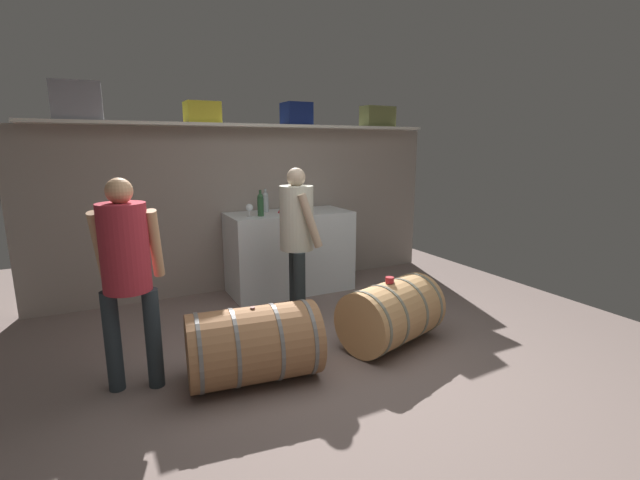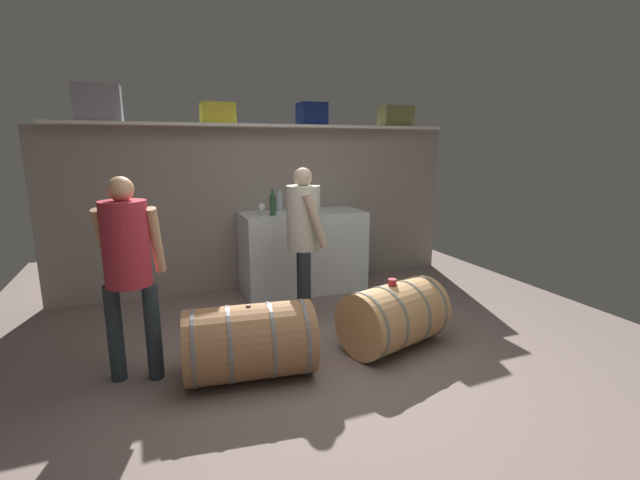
# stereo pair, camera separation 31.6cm
# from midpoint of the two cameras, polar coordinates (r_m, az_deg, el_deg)

# --- Properties ---
(ground_plane) EXTENTS (6.08, 8.32, 0.02)m
(ground_plane) POSITION_cam_midpoint_polar(r_m,az_deg,el_deg) (3.94, 2.79, -13.69)
(ground_plane) COLOR slate
(back_wall_panel) EXTENTS (4.88, 0.10, 1.91)m
(back_wall_panel) POSITION_cam_midpoint_polar(r_m,az_deg,el_deg) (5.41, -5.47, 4.08)
(back_wall_panel) COLOR gray
(back_wall_panel) RESTS_ON ground
(high_shelf_board) EXTENTS (4.49, 0.40, 0.03)m
(high_shelf_board) POSITION_cam_midpoint_polar(r_m,az_deg,el_deg) (5.22, -5.22, 14.46)
(high_shelf_board) COLOR silver
(high_shelf_board) RESTS_ON back_wall_panel
(toolcase_grey) EXTENTS (0.44, 0.30, 0.36)m
(toolcase_grey) POSITION_cam_midpoint_polar(r_m,az_deg,el_deg) (5.03, -25.10, 15.72)
(toolcase_grey) COLOR gray
(toolcase_grey) RESTS_ON high_shelf_board
(toolcase_yellow) EXTENTS (0.36, 0.28, 0.22)m
(toolcase_yellow) POSITION_cam_midpoint_polar(r_m,az_deg,el_deg) (5.10, -11.30, 15.77)
(toolcase_yellow) COLOR yellow
(toolcase_yellow) RESTS_ON high_shelf_board
(toolcase_navy) EXTENTS (0.31, 0.30, 0.26)m
(toolcase_navy) POSITION_cam_midpoint_polar(r_m,az_deg,el_deg) (5.41, 0.67, 15.95)
(toolcase_navy) COLOR navy
(toolcase_navy) RESTS_ON high_shelf_board
(toolcase_olive) EXTENTS (0.45, 0.24, 0.26)m
(toolcase_olive) POSITION_cam_midpoint_polar(r_m,az_deg,el_deg) (5.94, 11.36, 15.39)
(toolcase_olive) COLOR olive
(toolcase_olive) RESTS_ON high_shelf_board
(work_cabinet) EXTENTS (1.42, 0.66, 0.95)m
(work_cabinet) POSITION_cam_midpoint_polar(r_m,az_deg,el_deg) (5.25, -0.53, -1.47)
(work_cabinet) COLOR white
(work_cabinet) RESTS_ON ground
(wine_bottle_green) EXTENTS (0.07, 0.07, 0.29)m
(wine_bottle_green) POSITION_cam_midpoint_polar(r_m,az_deg,el_deg) (4.90, -4.28, 4.70)
(wine_bottle_green) COLOR #2A5433
(wine_bottle_green) RESTS_ON work_cabinet
(wine_bottle_clear) EXTENTS (0.07, 0.07, 0.27)m
(wine_bottle_clear) POSITION_cam_midpoint_polar(r_m,az_deg,el_deg) (5.20, -3.53, 5.04)
(wine_bottle_clear) COLOR #AEBDC0
(wine_bottle_clear) RESTS_ON work_cabinet
(wine_glass) EXTENTS (0.08, 0.08, 0.14)m
(wine_glass) POSITION_cam_midpoint_polar(r_m,az_deg,el_deg) (4.88, -5.71, 4.23)
(wine_glass) COLOR white
(wine_glass) RESTS_ON work_cabinet
(red_funnel) EXTENTS (0.11, 0.11, 0.10)m
(red_funnel) POSITION_cam_midpoint_polar(r_m,az_deg,el_deg) (5.12, -1.40, 4.15)
(red_funnel) COLOR red
(red_funnel) RESTS_ON work_cabinet
(wine_barrel_near) EXTENTS (0.99, 0.78, 0.57)m
(wine_barrel_near) POSITION_cam_midpoint_polar(r_m,az_deg,el_deg) (3.90, 11.85, -9.59)
(wine_barrel_near) COLOR tan
(wine_barrel_near) RESTS_ON ground
(wine_barrel_far) EXTENTS (1.00, 0.66, 0.57)m
(wine_barrel_far) POSITION_cam_midpoint_polar(r_m,az_deg,el_deg) (3.37, -6.38, -12.97)
(wine_barrel_far) COLOR #A26F48
(wine_barrel_far) RESTS_ON ground
(tasting_cup) EXTENTS (0.07, 0.07, 0.05)m
(tasting_cup) POSITION_cam_midpoint_polar(r_m,az_deg,el_deg) (3.78, 11.68, -5.35)
(tasting_cup) COLOR red
(tasting_cup) RESTS_ON wine_barrel_near
(winemaker_pouring) EXTENTS (0.39, 0.48, 1.51)m
(winemaker_pouring) POSITION_cam_midpoint_polar(r_m,az_deg,el_deg) (4.19, 0.07, 1.38)
(winemaker_pouring) COLOR #272F32
(winemaker_pouring) RESTS_ON ground
(visitor_tasting) EXTENTS (0.49, 0.42, 1.50)m
(visitor_tasting) POSITION_cam_midpoint_polar(r_m,az_deg,el_deg) (3.34, -21.16, -2.31)
(visitor_tasting) COLOR #2A343A
(visitor_tasting) RESTS_ON ground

